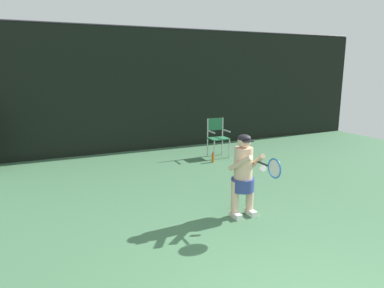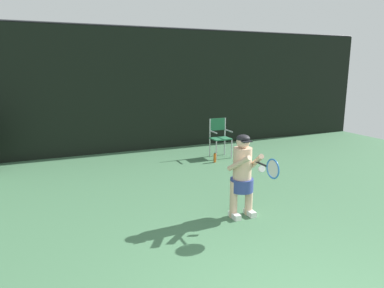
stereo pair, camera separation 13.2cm
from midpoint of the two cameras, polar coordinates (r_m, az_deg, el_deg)
The scene contains 5 objects.
backdrop_screen at distance 10.59m, azimuth -13.23°, elevation 8.26°, with size 18.00×0.12×3.66m.
umpire_chair at distance 9.99m, azimuth 3.73°, elevation 1.44°, with size 0.52×0.44×1.08m.
water_bottle at distance 9.47m, azimuth 2.98°, elevation -2.22°, with size 0.07×0.07×0.27m.
tennis_player at distance 5.98m, azimuth 7.65°, elevation -4.68°, with size 0.53×0.61×1.41m.
tennis_racket at distance 5.50m, azimuth 12.30°, elevation -3.80°, with size 0.03×0.60×0.31m.
Camera 1 is at (-2.18, -1.83, 2.48)m, focal length 33.16 mm.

